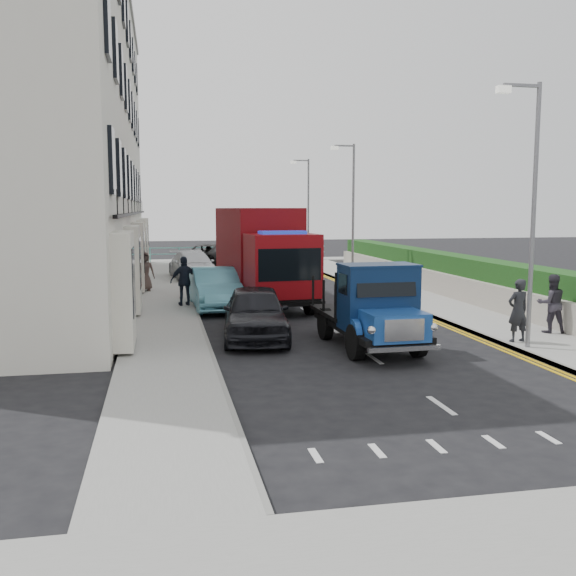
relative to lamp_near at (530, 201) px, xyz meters
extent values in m
plane|color=black|center=(-4.18, 2.00, -4.00)|extent=(120.00, 120.00, 0.00)
cube|color=gray|center=(-9.38, 11.00, -3.94)|extent=(2.40, 38.00, 0.12)
cube|color=gray|center=(1.12, 11.00, -3.94)|extent=(2.60, 38.00, 0.12)
cube|color=gray|center=(-4.18, 31.00, -3.94)|extent=(30.00, 2.50, 0.12)
plane|color=#4C5A68|center=(-4.18, 62.00, -4.00)|extent=(120.00, 120.00, 0.00)
cube|color=silver|center=(-13.68, 15.00, 3.00)|extent=(6.00, 30.00, 14.00)
cube|color=black|center=(-10.53, 15.00, -0.40)|extent=(0.12, 28.00, 0.10)
cube|color=#B2AD9E|center=(2.42, 11.00, -3.45)|extent=(0.30, 28.00, 1.00)
cube|color=#1C3F14|center=(3.12, 11.00, -3.05)|extent=(1.20, 28.00, 1.70)
cube|color=#59B2A5|center=(-4.18, 30.20, -2.92)|extent=(13.00, 0.08, 0.06)
cube|color=#59B2A5|center=(-4.18, 30.20, -3.35)|extent=(13.00, 0.06, 0.05)
cylinder|color=slate|center=(0.12, 0.00, -0.50)|extent=(0.12, 0.12, 7.00)
cube|color=slate|center=(-0.38, 0.00, 2.90)|extent=(1.00, 0.08, 0.08)
cube|color=beige|center=(-0.88, 0.00, 2.78)|extent=(0.35, 0.18, 0.18)
cylinder|color=slate|center=(0.12, 16.00, -0.50)|extent=(0.12, 0.12, 7.00)
cube|color=slate|center=(-0.38, 16.00, 2.90)|extent=(1.00, 0.08, 0.08)
cube|color=beige|center=(-0.88, 16.00, 2.78)|extent=(0.35, 0.18, 0.18)
cylinder|color=slate|center=(0.12, 26.00, -0.50)|extent=(0.12, 0.12, 7.00)
cube|color=slate|center=(-0.38, 26.00, 2.90)|extent=(1.00, 0.08, 0.08)
cube|color=beige|center=(-0.88, 26.00, 2.78)|extent=(0.35, 0.18, 0.18)
cylinder|color=black|center=(-4.70, -0.07, -3.54)|extent=(0.28, 0.93, 0.92)
cylinder|color=black|center=(-3.02, -0.02, -3.54)|extent=(0.28, 0.93, 0.92)
cylinder|color=black|center=(-4.78, 2.62, -3.54)|extent=(0.28, 0.93, 0.92)
cylinder|color=black|center=(-3.10, 2.67, -3.54)|extent=(0.28, 0.93, 0.92)
cube|color=black|center=(-3.90, 1.30, -3.40)|extent=(1.96, 4.65, 0.17)
cube|color=#1C4A9A|center=(-3.85, -0.47, -3.06)|extent=(1.52, 1.29, 0.69)
cube|color=silver|center=(-3.83, -1.11, -3.06)|extent=(1.01, 0.11, 0.53)
cube|color=#0C2145|center=(-3.88, 0.63, -2.51)|extent=(1.95, 1.21, 1.68)
cube|color=black|center=(-3.93, 2.45, -3.18)|extent=(2.09, 2.74, 0.12)
cylinder|color=black|center=(-6.30, 6.81, -3.44)|extent=(0.42, 1.13, 1.11)
cylinder|color=black|center=(-4.19, 6.99, -3.44)|extent=(0.42, 1.13, 1.11)
cylinder|color=black|center=(-6.57, 9.92, -3.44)|extent=(0.42, 1.13, 1.11)
cylinder|color=black|center=(-4.46, 10.10, -3.44)|extent=(0.42, 1.13, 1.11)
cylinder|color=black|center=(-6.76, 12.12, -3.44)|extent=(0.42, 1.13, 1.11)
cylinder|color=black|center=(-4.66, 12.30, -3.44)|extent=(0.42, 1.13, 1.11)
cube|color=black|center=(-5.47, 9.51, -3.24)|extent=(2.92, 7.22, 0.25)
cube|color=maroon|center=(-5.25, 6.90, -2.19)|extent=(2.57, 2.11, 2.21)
cube|color=black|center=(-5.17, 5.98, -2.09)|extent=(2.21, 0.27, 1.11)
cube|color=maroon|center=(-5.57, 10.61, -1.68)|extent=(2.96, 5.43, 3.02)
imported|color=black|center=(-6.78, 3.06, -3.22)|extent=(2.35, 4.76, 1.56)
imported|color=#58A6BD|center=(-7.45, 9.00, -3.21)|extent=(1.84, 4.83, 1.57)
imported|color=silver|center=(-7.78, 19.27, -3.24)|extent=(2.70, 5.45, 1.52)
imported|color=black|center=(-6.23, 26.55, -3.23)|extent=(4.47, 6.09, 1.54)
imported|color=#BBBCC0|center=(-3.31, 26.49, -3.25)|extent=(2.34, 4.60, 1.50)
imported|color=black|center=(0.22, 0.70, -3.00)|extent=(0.69, 0.51, 1.76)
imported|color=#332F3A|center=(1.92, 1.71, -3.00)|extent=(0.97, 0.82, 1.75)
imported|color=black|center=(-8.58, 9.34, -2.94)|extent=(1.16, 0.64, 1.88)
imported|color=#473833|center=(-10.18, 14.05, -2.99)|extent=(0.94, 0.68, 1.77)
camera|label=1|loc=(-9.46, -15.25, -0.20)|focal=40.00mm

